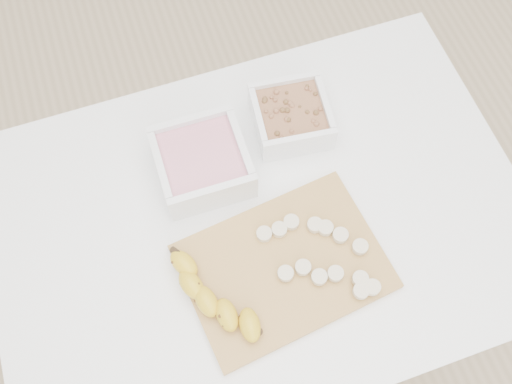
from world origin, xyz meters
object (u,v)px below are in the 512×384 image
object	(u,v)px
table	(261,236)
banana	(215,299)
cutting_board	(284,267)
bowl_granola	(291,116)
bowl_yogurt	(202,162)

from	to	relation	value
table	banana	world-z (taller)	banana
cutting_board	banana	world-z (taller)	banana
table	bowl_granola	size ratio (longest dim) A/B	6.25
bowl_granola	cutting_board	bearing A→B (deg)	-112.66
table	bowl_yogurt	size ratio (longest dim) A/B	5.90
bowl_yogurt	cutting_board	distance (m)	0.25
cutting_board	bowl_yogurt	bearing A→B (deg)	108.88
table	cutting_board	bearing A→B (deg)	-86.11
bowl_granola	banana	distance (m)	0.39
bowl_granola	banana	bearing A→B (deg)	-129.93
bowl_yogurt	cutting_board	world-z (taller)	bowl_yogurt
table	banana	xyz separation A→B (m)	(-0.13, -0.12, 0.13)
bowl_granola	banana	world-z (taller)	bowl_granola
bowl_yogurt	cutting_board	size ratio (longest dim) A/B	0.49
banana	bowl_granola	bearing A→B (deg)	33.11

